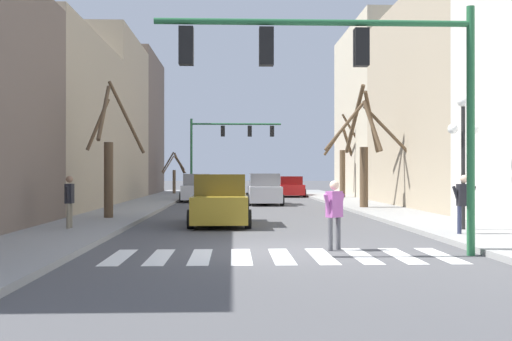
{
  "coord_description": "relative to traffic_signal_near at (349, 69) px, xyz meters",
  "views": [
    {
      "loc": [
        -1.09,
        -14.23,
        1.87
      ],
      "look_at": [
        0.23,
        19.61,
        1.98
      ],
      "focal_mm": 42.0,
      "sensor_mm": 36.0,
      "label": 1
    }
  ],
  "objects": [
    {
      "name": "car_parked_left_near",
      "position": [
        -0.76,
        21.6,
        -3.36
      ],
      "size": [
        2.08,
        4.49,
        1.81
      ],
      "rotation": [
        0.0,
        0.0,
        1.57
      ],
      "color": "silver",
      "rests_on": "ground_plane"
    },
    {
      "name": "traffic_signal_far",
      "position": [
        -3.17,
        33.01,
        0.29
      ],
      "size": [
        7.02,
        0.28,
        6.03
      ],
      "color": "#236038",
      "rests_on": "ground_plane"
    },
    {
      "name": "car_driving_toward_lane",
      "position": [
        1.85,
        32.8,
        -3.45
      ],
      "size": [
        2.07,
        4.29,
        1.58
      ],
      "rotation": [
        0.0,
        0.0,
        1.57
      ],
      "color": "red",
      "rests_on": "ground_plane"
    },
    {
      "name": "car_parked_left_far",
      "position": [
        -4.93,
        25.66,
        -3.37
      ],
      "size": [
        1.98,
        4.64,
        1.78
      ],
      "rotation": [
        0.0,
        0.0,
        1.57
      ],
      "color": "silver",
      "rests_on": "ground_plane"
    },
    {
      "name": "pedestrian_on_left_sidewalk",
      "position": [
        -0.16,
        1.02,
        -3.2
      ],
      "size": [
        0.61,
        0.52,
        1.68
      ],
      "rotation": [
        0.0,
        0.0,
        3.82
      ],
      "color": "#4C4C51",
      "rests_on": "ground_plane"
    },
    {
      "name": "car_parked_right_mid",
      "position": [
        -3.05,
        8.15,
        -3.35
      ],
      "size": [
        2.13,
        4.82,
        1.81
      ],
      "rotation": [
        0.0,
        0.0,
        -1.57
      ],
      "color": "#A38423",
      "rests_on": "ground_plane"
    },
    {
      "name": "ground_plane",
      "position": [
        -1.52,
        0.96,
        -4.19
      ],
      "size": [
        240.0,
        240.0,
        0.0
      ],
      "primitive_type": "plane",
      "color": "#4C4C4F"
    },
    {
      "name": "pedestrian_on_right_sidewalk",
      "position": [
        -7.65,
        5.41,
        -3.08
      ],
      "size": [
        0.22,
        0.7,
        1.62
      ],
      "rotation": [
        0.0,
        0.0,
        4.73
      ],
      "color": "#7A705B",
      "rests_on": "sidewalk_left"
    },
    {
      "name": "street_tree_left_near",
      "position": [
        4.0,
        16.42,
        -1.13
      ],
      "size": [
        4.29,
        3.18,
        6.15
      ],
      "color": "brown",
      "rests_on": "sidewalk_right"
    },
    {
      "name": "street_lamp_right_corner",
      "position": [
        4.38,
        4.58,
        -1.15
      ],
      "size": [
        0.95,
        0.36,
        4.07
      ],
      "color": "black",
      "rests_on": "sidewalk_right"
    },
    {
      "name": "building_row_left",
      "position": [
        -11.95,
        20.74,
        0.67
      ],
      "size": [
        6.0,
        47.52,
        11.59
      ],
      "color": "#66564C",
      "rests_on": "ground_plane"
    },
    {
      "name": "pedestrian_crossing_street",
      "position": [
        3.9,
        3.29,
        -3.07
      ],
      "size": [
        0.71,
        0.24,
        1.65
      ],
      "rotation": [
        0.0,
        0.0,
        0.07
      ],
      "color": "#282D47",
      "rests_on": "sidewalk_right"
    },
    {
      "name": "traffic_signal_near",
      "position": [
        0.0,
        0.0,
        0.0
      ],
      "size": [
        7.19,
        0.28,
        5.62
      ],
      "color": "#236038",
      "rests_on": "ground_plane"
    },
    {
      "name": "building_row_right",
      "position": [
        8.92,
        15.51,
        1.88
      ],
      "size": [
        6.0,
        41.59,
        12.97
      ],
      "color": "beige",
      "rests_on": "ground_plane"
    },
    {
      "name": "crosswalk_stripes",
      "position": [
        -1.52,
        0.03,
        -4.19
      ],
      "size": [
        7.65,
        2.6,
        0.01
      ],
      "color": "white",
      "rests_on": "ground_plane"
    },
    {
      "name": "street_tree_left_mid",
      "position": [
        5.1,
        28.13,
        -1.58
      ],
      "size": [
        2.79,
        1.68,
        5.82
      ],
      "color": "brown",
      "rests_on": "sidewalk_right"
    },
    {
      "name": "street_tree_right_mid",
      "position": [
        -7.38,
        36.27,
        -2.29
      ],
      "size": [
        2.1,
        2.22,
        3.44
      ],
      "color": "brown",
      "rests_on": "sidewalk_left"
    },
    {
      "name": "street_tree_left_far",
      "position": [
        -7.31,
        9.72,
        -1.9
      ],
      "size": [
        1.97,
        2.99,
        5.26
      ],
      "color": "brown",
      "rests_on": "sidewalk_left"
    },
    {
      "name": "sidewalk_left",
      "position": [
        -7.5,
        0.96,
        -4.12
      ],
      "size": [
        2.91,
        90.0,
        0.15
      ],
      "color": "gray",
      "rests_on": "ground_plane"
    }
  ]
}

